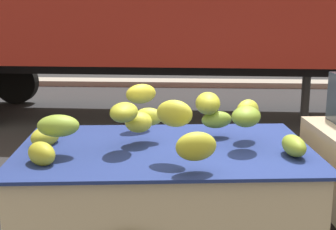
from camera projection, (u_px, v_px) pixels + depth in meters
name	position (u px, v px, depth m)	size (l,w,h in m)	color
curb_strip	(209.00, 83.00, 14.48)	(80.00, 0.80, 0.16)	gray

